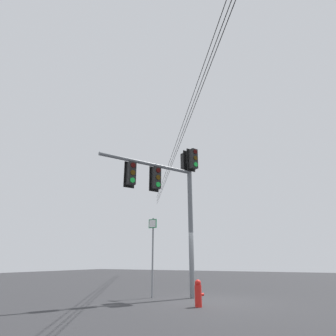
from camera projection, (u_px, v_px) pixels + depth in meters
The scene contains 5 objects.
ground_plane at pixel (213, 302), 9.94m from camera, with size 60.00×60.00×0.00m, color #2D2D30.
signal_mast_assembly at pixel (173, 185), 11.75m from camera, with size 2.59×4.06×6.21m.
route_sign_primary at pixel (153, 248), 11.51m from camera, with size 0.39×0.11×3.12m.
fire_hydrant at pixel (198, 293), 8.88m from camera, with size 0.27×0.28×0.81m.
overhead_wire_span at pixel (183, 132), 14.83m from camera, with size 19.28×29.00×1.09m.
Camera 1 is at (3.54, -10.47, 1.39)m, focal length 29.75 mm.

